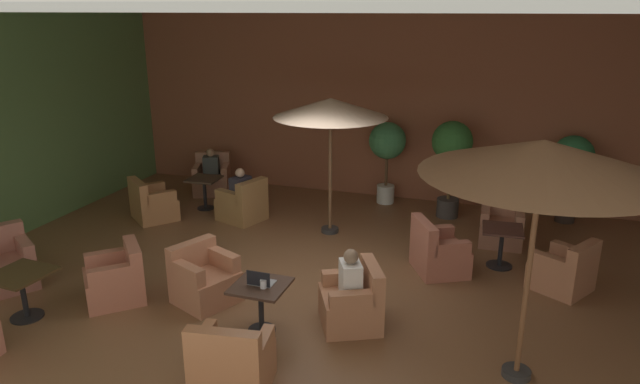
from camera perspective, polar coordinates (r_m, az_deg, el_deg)
The scene contains 28 objects.
ground_plane at distance 8.74m, azimuth -0.93°, elevation -8.93°, with size 11.37×8.97×0.02m, color brown.
wall_back_brick at distance 12.25m, azimuth 5.91°, elevation 8.48°, with size 11.37×0.08×3.91m, color brown.
ceiling_slab at distance 7.80m, azimuth -1.08°, elevation 17.90°, with size 11.37×8.97×0.06m, color silver.
cafe_table_front_left at distance 7.30m, azimuth -5.93°, elevation -10.23°, with size 0.67×0.67×0.65m.
armchair_front_left_north at distance 8.21m, azimuth -11.49°, elevation -8.61°, with size 0.98×0.99×0.82m.
armchair_front_left_east at distance 6.44m, azimuth -8.81°, elevation -16.57°, with size 0.88×0.81×0.85m.
armchair_front_left_south at distance 7.51m, azimuth 3.30°, elevation -10.96°, with size 0.99×1.01×0.83m.
cafe_table_front_right at distance 9.46m, azimuth 17.67°, elevation -4.52°, with size 0.65×0.65×0.65m.
armchair_front_right_north at distance 10.50m, azimuth 17.62°, elevation -3.22°, with size 0.73×0.81×0.80m.
armchair_front_right_east at distance 9.10m, azimuth 11.66°, elevation -5.96°, with size 1.02×1.05×0.85m.
armchair_front_right_south at distance 9.07m, azimuth 23.15°, elevation -7.30°, with size 1.00×0.99×0.79m.
cafe_table_mid_center at distance 11.84m, azimuth -11.46°, elevation 0.60°, with size 0.63×0.63×0.65m.
armchair_mid_center_north at distance 11.57m, azimuth -16.39°, elevation -1.16°, with size 1.09×1.08×0.81m.
armchair_mid_center_east at distance 11.13m, azimuth -7.70°, elevation -1.25°, with size 0.97×0.93×0.85m.
armchair_mid_center_south at distance 12.93m, azimuth -10.69°, elevation 1.32°, with size 0.97×0.98×0.87m.
cafe_table_rear_right at distance 8.52m, azimuth -27.61°, elevation -8.15°, with size 0.77×0.77×0.65m.
armchair_rear_right_north at distance 9.64m, azimuth -28.93°, elevation -6.40°, with size 1.06×1.04×0.88m.
armchair_rear_right_south at distance 8.58m, azimuth -19.65°, elevation -8.23°, with size 1.05×1.05×0.81m.
patio_umbrella_tall_red at distance 6.06m, azimuth 21.31°, elevation 3.09°, with size 2.44×2.44×2.71m.
patio_umbrella_center_beige at distance 9.94m, azimuth 1.06°, elevation 8.29°, with size 2.00×2.00×2.46m.
potted_tree_left_corner at distance 11.23m, azimuth 12.99°, elevation 4.10°, with size 0.78×0.78×1.91m.
potted_tree_mid_left at distance 11.71m, azimuth 23.85°, elevation 2.80°, with size 0.76×0.76×1.68m.
potted_tree_mid_right at distance 11.88m, azimuth 6.72°, elevation 4.54°, with size 0.76×0.76×1.72m.
patron_blue_shirt at distance 11.04m, azimuth -7.93°, elevation 0.60°, with size 0.36×0.44×0.60m.
patron_by_window at distance 7.32m, azimuth 3.07°, elevation -8.29°, with size 0.38×0.43×0.62m.
patron_with_friend at distance 12.79m, azimuth -10.81°, elevation 2.76°, with size 0.40×0.34×0.60m.
iced_drink_cup at distance 7.13m, azimuth -5.67°, elevation -9.10°, with size 0.08×0.08×0.11m, color white.
open_laptop at distance 7.22m, azimuth -5.96°, elevation -8.79°, with size 0.31×0.23×0.20m.
Camera 1 is at (2.57, -7.37, 3.93)m, focal length 32.09 mm.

